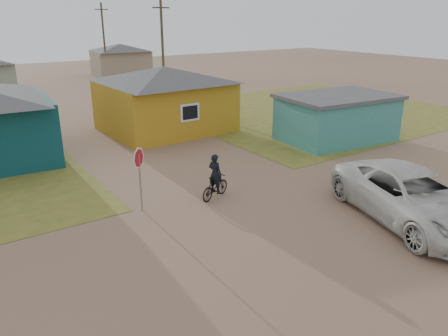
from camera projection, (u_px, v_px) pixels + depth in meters
The scene contains 10 objects.
ground at pixel (288, 224), 15.07m from camera, with size 120.00×120.00×0.00m, color #8F6A52.
grass_ne at pixel (310, 111), 32.63m from camera, with size 20.00×18.00×0.00m, color olive.
house_yellow at pixel (165, 98), 26.63m from camera, with size 7.72×6.76×3.90m.
shed_turquoise at pixel (337, 117), 24.75m from camera, with size 6.71×4.93×2.60m.
house_beige_east at pixel (121, 59), 50.92m from camera, with size 6.95×6.05×3.60m.
utility_pole_near at pixel (163, 50), 34.28m from camera, with size 1.40×0.20×8.00m.
utility_pole_far at pixel (104, 40), 47.27m from camera, with size 1.40×0.20×8.00m.
stop_sign at pixel (139, 164), 15.53m from camera, with size 0.77×0.28×2.43m.
cyclist at pixel (215, 182), 16.98m from camera, with size 1.66×0.98×1.81m.
vehicle at pixel (413, 197), 15.02m from camera, with size 3.00×6.50×1.81m, color silver.
Camera 1 is at (-9.47, -9.96, 6.85)m, focal length 35.00 mm.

